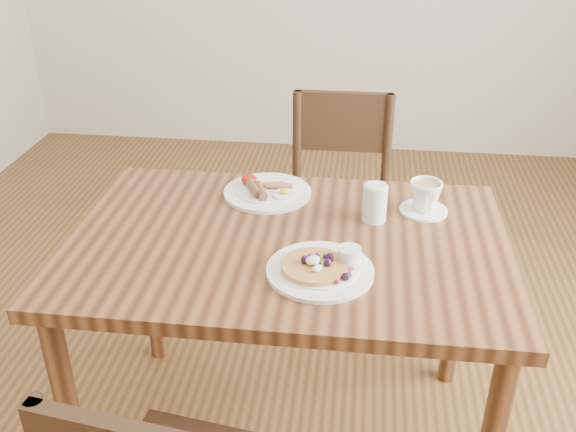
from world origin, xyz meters
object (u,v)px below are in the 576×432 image
at_px(dining_table, 288,269).
at_px(pancake_plate, 322,268).
at_px(chair_far, 339,198).
at_px(water_glass, 375,203).
at_px(breakfast_plate, 266,191).
at_px(teacup_saucer, 425,198).

relative_size(dining_table, pancake_plate, 4.44).
height_order(chair_far, water_glass, chair_far).
bearing_deg(chair_far, dining_table, 81.45).
distance_m(chair_far, water_glass, 0.72).
height_order(dining_table, water_glass, water_glass).
distance_m(chair_far, breakfast_plate, 0.61).
xyz_separation_m(chair_far, pancake_plate, (-0.00, -0.93, 0.27)).
bearing_deg(breakfast_plate, pancake_plate, -63.70).
bearing_deg(pancake_plate, teacup_saucer, 52.82).
distance_m(teacup_saucer, water_glass, 0.16).
xyz_separation_m(chair_far, breakfast_plate, (-0.21, -0.51, 0.27)).
bearing_deg(water_glass, chair_far, 101.05).
xyz_separation_m(pancake_plate, water_glass, (0.13, 0.29, 0.04)).
xyz_separation_m(dining_table, pancake_plate, (0.10, -0.15, 0.11)).
bearing_deg(chair_far, water_glass, 100.40).
xyz_separation_m(dining_table, breakfast_plate, (-0.10, 0.26, 0.11)).
bearing_deg(dining_table, pancake_plate, -56.06).
bearing_deg(breakfast_plate, teacup_saucer, -6.58).
bearing_deg(teacup_saucer, breakfast_plate, 173.42).
distance_m(pancake_plate, water_glass, 0.32).
bearing_deg(breakfast_plate, chair_far, 67.95).
height_order(dining_table, chair_far, chair_far).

